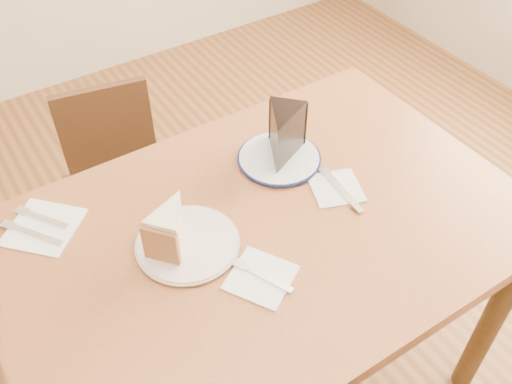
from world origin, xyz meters
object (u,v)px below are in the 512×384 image
Objects in this scene: plate_cream at (188,244)px; plate_navy at (279,158)px; chair_far at (122,186)px; chocolate_cake at (283,138)px; carrot_cake at (172,226)px; table at (264,253)px.

plate_cream is 1.08× the size of plate_navy.
chocolate_cake reaches higher than chair_far.
chair_far is 6.65× the size of carrot_cake.
chair_far is at bearing 133.48° from carrot_cake.
plate_navy is at bearing 66.80° from carrot_cake.
chocolate_cake is at bearing 45.58° from table.
table is 0.25m from plate_navy.
table is 5.46× the size of plate_cream.
table is at bearing -132.75° from plate_navy.
plate_navy is (0.33, 0.12, 0.00)m from plate_cream.
chair_far is 0.72m from plate_cream.
plate_cream reaches higher than chair_far.
plate_navy is at bearing 129.72° from chair_far.
carrot_cake is at bearing 61.70° from chocolate_cake.
plate_cream and plate_navy have the same top height.
table is 0.72m from chair_far.
plate_cream is 1.66× the size of chocolate_cake.
plate_navy reaches higher than table.
chocolate_cake reaches higher than carrot_cake.
chocolate_cake is (0.16, 0.16, 0.17)m from table.
carrot_cake reaches higher than plate_navy.
carrot_cake is at bearing 162.06° from table.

